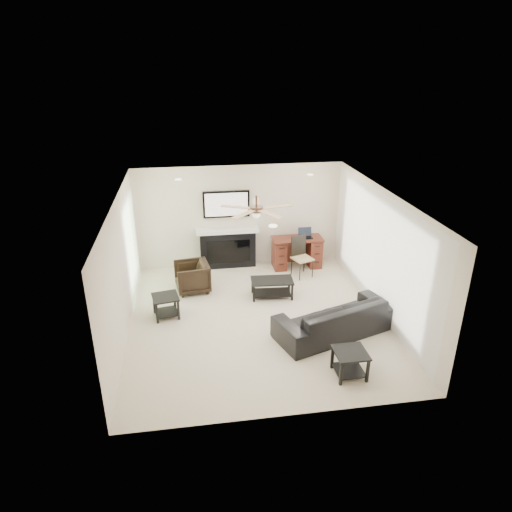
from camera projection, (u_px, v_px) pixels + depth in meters
The scene contains 10 objects.
room_shell at pixel (266, 238), 8.55m from camera, with size 5.50×5.54×2.52m.
sofa at pixel (335, 317), 8.51m from camera, with size 2.28×0.89×0.67m, color black.
armchair at pixel (192, 277), 10.10m from camera, with size 0.71×0.73×0.66m, color black.
coffee_table at pixel (272, 288), 9.89m from camera, with size 0.90×0.50×0.40m, color black.
end_table_near at pixel (350, 363), 7.40m from camera, with size 0.52×0.52×0.45m, color black.
end_table_left at pixel (166, 306), 9.11m from camera, with size 0.50×0.50×0.45m, color black.
fireplace_unit at pixel (227, 230), 11.04m from camera, with size 1.52×0.34×1.91m, color black.
desk at pixel (297, 252), 11.26m from camera, with size 1.22×0.56×0.76m, color #431B10.
desk_chair at pixel (302, 257), 10.72m from camera, with size 0.42×0.44×0.97m, color black.
laptop at pixel (306, 233), 11.08m from camera, with size 0.33×0.24×0.23m, color black.
Camera 1 is at (-1.23, -7.78, 4.76)m, focal length 32.00 mm.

